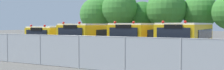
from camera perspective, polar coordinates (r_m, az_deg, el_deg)
ground_plane at (r=22.15m, az=2.95°, el=-4.20°), size 160.00×160.00×0.00m
school_bus_0 at (r=24.74m, az=-8.35°, el=-0.43°), size 2.79×10.91×2.52m
school_bus_1 at (r=22.89m, az=-1.35°, el=-0.36°), size 2.67×11.31×2.74m
school_bus_2 at (r=21.42m, az=7.50°, el=-0.55°), size 2.73×9.98×2.77m
school_bus_3 at (r=20.31m, az=16.66°, el=-0.78°), size 2.70×9.41×2.78m
tree_0 at (r=34.46m, az=-3.27°, el=4.69°), size 4.44×4.44×6.12m
tree_1 at (r=32.27m, az=1.71°, el=5.89°), size 4.48×4.48×6.80m
tree_2 at (r=33.33m, az=6.68°, el=4.23°), size 3.88×3.88×5.49m
tree_3 at (r=31.27m, az=11.87°, el=5.71°), size 4.73×4.73×6.71m
tree_4 at (r=32.16m, az=19.20°, el=5.22°), size 4.22×4.22×6.22m
chainlink_fence at (r=14.85m, az=-7.44°, el=-3.64°), size 17.48×0.07×1.92m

